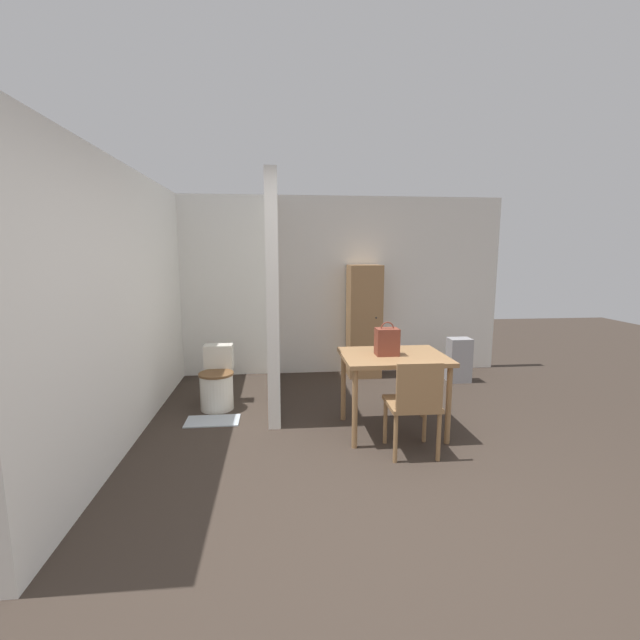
# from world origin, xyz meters

# --- Properties ---
(ground_plane) EXTENTS (16.00, 16.00, 0.00)m
(ground_plane) POSITION_xyz_m (0.00, 0.00, 0.00)
(ground_plane) COLOR #382D26
(wall_back) EXTENTS (5.04, 0.12, 2.50)m
(wall_back) POSITION_xyz_m (0.00, 3.52, 1.25)
(wall_back) COLOR white
(wall_back) RESTS_ON ground_plane
(wall_left) EXTENTS (0.12, 4.46, 2.50)m
(wall_left) POSITION_xyz_m (-2.08, 1.73, 1.25)
(wall_left) COLOR white
(wall_left) RESTS_ON ground_plane
(partition_wall) EXTENTS (0.12, 1.99, 2.50)m
(partition_wall) POSITION_xyz_m (-0.74, 2.47, 1.25)
(partition_wall) COLOR white
(partition_wall) RESTS_ON ground_plane
(dining_table) EXTENTS (0.98, 0.77, 0.76)m
(dining_table) POSITION_xyz_m (0.39, 1.33, 0.67)
(dining_table) COLOR #997047
(dining_table) RESTS_ON ground_plane
(wooden_chair) EXTENTS (0.43, 0.43, 0.85)m
(wooden_chair) POSITION_xyz_m (0.44, 0.81, 0.47)
(wooden_chair) COLOR #997047
(wooden_chair) RESTS_ON ground_plane
(toilet) EXTENTS (0.38, 0.53, 0.68)m
(toilet) POSITION_xyz_m (-1.38, 2.16, 0.28)
(toilet) COLOR silver
(toilet) RESTS_ON ground_plane
(handbag) EXTENTS (0.21, 0.16, 0.32)m
(handbag) POSITION_xyz_m (0.32, 1.32, 0.89)
(handbag) COLOR brown
(handbag) RESTS_ON dining_table
(wooden_cabinet) EXTENTS (0.45, 0.42, 1.56)m
(wooden_cabinet) POSITION_xyz_m (0.50, 3.24, 0.78)
(wooden_cabinet) COLOR #997047
(wooden_cabinet) RESTS_ON ground_plane
(bath_mat) EXTENTS (0.55, 0.31, 0.01)m
(bath_mat) POSITION_xyz_m (-1.38, 1.74, 0.01)
(bath_mat) COLOR #B2BCC6
(bath_mat) RESTS_ON ground_plane
(space_heater) EXTENTS (0.29, 0.22, 0.59)m
(space_heater) POSITION_xyz_m (1.72, 2.83, 0.30)
(space_heater) COLOR #9E9EA3
(space_heater) RESTS_ON ground_plane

